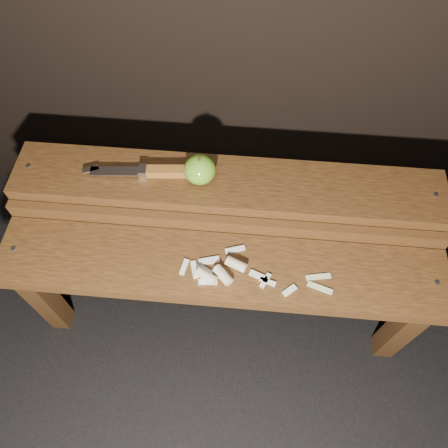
# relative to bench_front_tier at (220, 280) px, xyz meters

# --- Properties ---
(ground) EXTENTS (60.00, 60.00, 0.00)m
(ground) POSITION_rel_bench_front_tier_xyz_m (0.00, 0.06, -0.35)
(ground) COLOR black
(bench_front_tier) EXTENTS (1.20, 0.20, 0.42)m
(bench_front_tier) POSITION_rel_bench_front_tier_xyz_m (0.00, 0.00, 0.00)
(bench_front_tier) COLOR #361F0D
(bench_front_tier) RESTS_ON ground
(bench_rear_tier) EXTENTS (1.20, 0.21, 0.50)m
(bench_rear_tier) POSITION_rel_bench_front_tier_xyz_m (0.00, 0.23, 0.06)
(bench_rear_tier) COLOR #361F0D
(bench_rear_tier) RESTS_ON ground
(apple) EXTENTS (0.09, 0.09, 0.09)m
(apple) POSITION_rel_bench_front_tier_xyz_m (-0.07, 0.23, 0.19)
(apple) COLOR #619A1F
(apple) RESTS_ON bench_rear_tier
(knife) EXTENTS (0.30, 0.05, 0.03)m
(knife) POSITION_rel_bench_front_tier_xyz_m (-0.20, 0.23, 0.16)
(knife) COLOR brown
(knife) RESTS_ON bench_rear_tier
(apple_scraps) EXTENTS (0.40, 0.14, 0.03)m
(apple_scraps) POSITION_rel_bench_front_tier_xyz_m (0.02, -0.01, 0.08)
(apple_scraps) COLOR beige
(apple_scraps) RESTS_ON bench_front_tier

